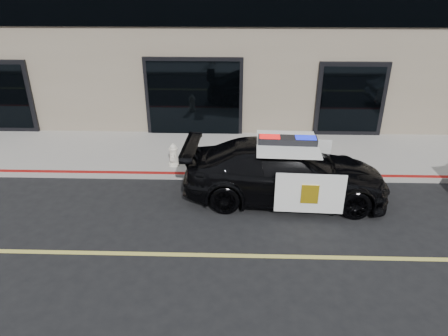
{
  "coord_description": "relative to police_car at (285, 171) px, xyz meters",
  "views": [
    {
      "loc": [
        0.48,
        -6.8,
        5.32
      ],
      "look_at": [
        0.21,
        2.2,
        1.0
      ],
      "focal_mm": 32.0,
      "sensor_mm": 36.0,
      "label": 1
    }
  ],
  "objects": [
    {
      "name": "ground",
      "position": [
        -1.79,
        -2.53,
        -0.77
      ],
      "size": [
        120.0,
        120.0,
        0.0
      ],
      "primitive_type": "plane",
      "color": "black",
      "rests_on": "ground"
    },
    {
      "name": "fire_hydrant",
      "position": [
        -3.16,
        1.59,
        -0.29
      ],
      "size": [
        0.32,
        0.44,
        0.7
      ],
      "color": "silver",
      "rests_on": "sidewalk_n"
    },
    {
      "name": "sidewalk_n",
      "position": [
        -1.79,
        2.72,
        -0.7
      ],
      "size": [
        60.0,
        3.5,
        0.15
      ],
      "primitive_type": "cube",
      "color": "gray",
      "rests_on": "ground"
    },
    {
      "name": "police_car",
      "position": [
        0.0,
        0.0,
        0.0
      ],
      "size": [
        2.7,
        5.47,
        1.72
      ],
      "color": "black",
      "rests_on": "ground"
    }
  ]
}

